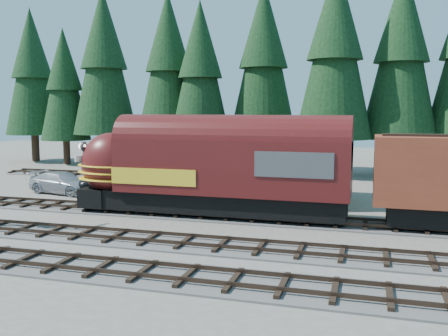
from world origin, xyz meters
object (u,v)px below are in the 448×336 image
(locomotive, at_px, (202,172))
(caboose, at_px, (190,152))
(depot, at_px, (256,157))
(pickup_truck_a, at_px, (120,183))
(pickup_truck_b, at_px, (63,183))

(locomotive, distance_m, caboose, 15.20)
(depot, bearing_deg, pickup_truck_a, -174.59)
(depot, bearing_deg, pickup_truck_b, -172.30)
(depot, xyz_separation_m, pickup_truck_a, (-10.14, -0.96, -2.17))
(depot, xyz_separation_m, locomotive, (-1.78, -6.50, -0.33))
(pickup_truck_b, bearing_deg, depot, -71.44)
(depot, bearing_deg, caboose, 135.74)
(caboose, bearing_deg, pickup_truck_b, -125.22)
(depot, relative_size, pickup_truck_a, 2.24)
(locomotive, bearing_deg, caboose, 112.89)
(pickup_truck_a, xyz_separation_m, pickup_truck_b, (-4.22, -0.98, 0.00))
(caboose, bearing_deg, locomotive, -67.11)
(caboose, bearing_deg, depot, -44.26)
(depot, distance_m, pickup_truck_a, 10.41)
(pickup_truck_a, bearing_deg, caboose, -37.93)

